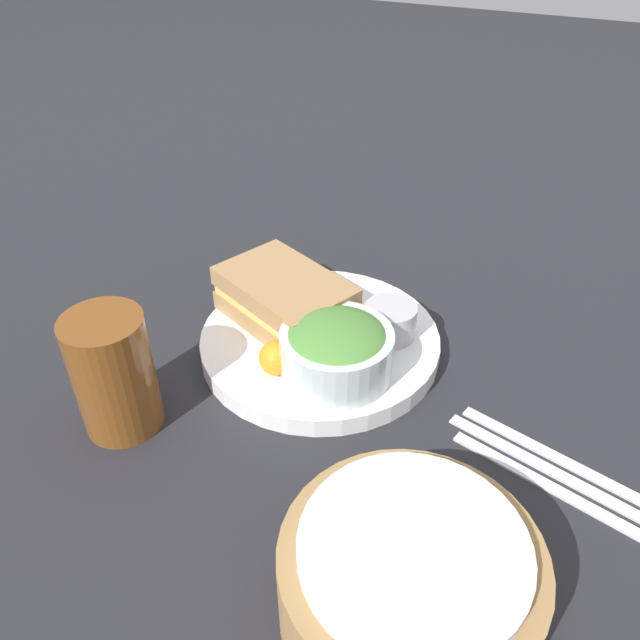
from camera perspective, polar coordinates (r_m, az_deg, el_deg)
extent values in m
plane|color=#232328|center=(0.71, 0.00, -2.71)|extent=(4.00, 4.00, 0.00)
cylinder|color=white|center=(0.70, 0.00, -2.02)|extent=(0.27, 0.27, 0.02)
cube|color=#A37A4C|center=(0.71, -3.19, 0.84)|extent=(0.17, 0.15, 0.02)
cube|color=#E5C666|center=(0.70, -3.23, 1.93)|extent=(0.17, 0.14, 0.01)
cube|color=#A37A4C|center=(0.69, -3.28, 3.06)|extent=(0.17, 0.15, 0.02)
cylinder|color=silver|center=(0.63, 1.51, -3.06)|extent=(0.12, 0.12, 0.05)
ellipsoid|color=#4C8438|center=(0.62, 1.54, -1.80)|extent=(0.11, 0.11, 0.04)
cylinder|color=#B7B7BC|center=(0.69, 6.42, -0.08)|extent=(0.06, 0.06, 0.04)
sphere|color=orange|center=(0.64, -4.02, -3.48)|extent=(0.04, 0.04, 0.04)
cylinder|color=brown|center=(0.62, -18.34, -4.69)|extent=(0.08, 0.08, 0.12)
cylinder|color=#997547|center=(0.48, 8.03, -22.89)|extent=(0.18, 0.18, 0.08)
cylinder|color=white|center=(0.44, 8.55, -19.96)|extent=(0.16, 0.16, 0.01)
cube|color=silver|center=(0.63, 21.14, -11.73)|extent=(0.19, 0.06, 0.01)
cube|color=silver|center=(0.62, 20.50, -12.75)|extent=(0.20, 0.07, 0.01)
cube|color=silver|center=(0.61, 19.83, -13.82)|extent=(0.18, 0.06, 0.01)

